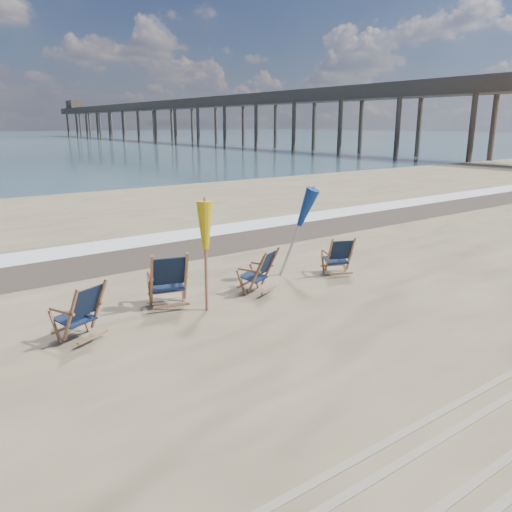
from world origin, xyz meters
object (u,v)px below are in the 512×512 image
Objects in this scene: beach_chair_1 at (186,279)px; umbrella_blue at (295,207)px; beach_chair_0 at (99,307)px; beach_chair_3 at (351,256)px; beach_chair_2 at (270,268)px; umbrella_yellow at (205,232)px; fishing_pier at (189,115)px.

umbrella_blue is (2.85, 0.28, 1.01)m from beach_chair_1.
umbrella_blue is at bearing -157.27° from beach_chair_1.
beach_chair_0 is at bearing 27.34° from beach_chair_1.
umbrella_blue reaches higher than beach_chair_3.
beach_chair_1 is 1.18× the size of beach_chair_2.
fishing_pier is at bearing 61.44° from umbrella_yellow.
fishing_pier is at bearing -143.49° from beach_chair_0.
umbrella_yellow is at bearing -17.38° from beach_chair_2.
beach_chair_0 reaches higher than beach_chair_3.
beach_chair_1 reaches higher than beach_chair_2.
fishing_pier reaches higher than beach_chair_1.
umbrella_yellow is (-3.68, 0.07, 1.00)m from beach_chair_3.
fishing_pier reaches higher than beach_chair_0.
beach_chair_0 is 5.67m from beach_chair_3.
umbrella_blue reaches higher than umbrella_yellow.
umbrella_yellow is (1.98, 0.00, 0.97)m from beach_chair_0.
beach_chair_3 is (2.07, -0.26, -0.01)m from beach_chair_2.
beach_chair_1 is 0.53× the size of umbrella_blue.
beach_chair_2 is 1.54m from umbrella_blue.
fishing_pier reaches higher than beach_chair_2.
beach_chair_0 is 1.76m from beach_chair_1.
umbrella_blue is at bearing 178.22° from beach_chair_2.
beach_chair_0 is 82.61m from fishing_pier.
fishing_pier is (40.97, 71.62, 4.16)m from beach_chair_0.
beach_chair_0 is 0.89× the size of beach_chair_1.
beach_chair_2 is 1.02× the size of beach_chair_3.
fishing_pier is (37.37, 71.43, 4.18)m from beach_chair_2.
fishing_pier reaches higher than umbrella_yellow.
beach_chair_3 is 0.47× the size of umbrella_yellow.
umbrella_yellow reaches higher than beach_chair_1.
umbrella_blue reaches higher than beach_chair_2.
fishing_pier reaches higher than beach_chair_3.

